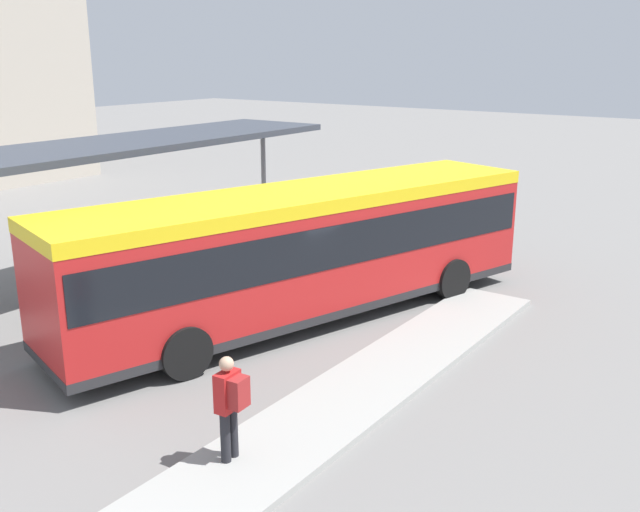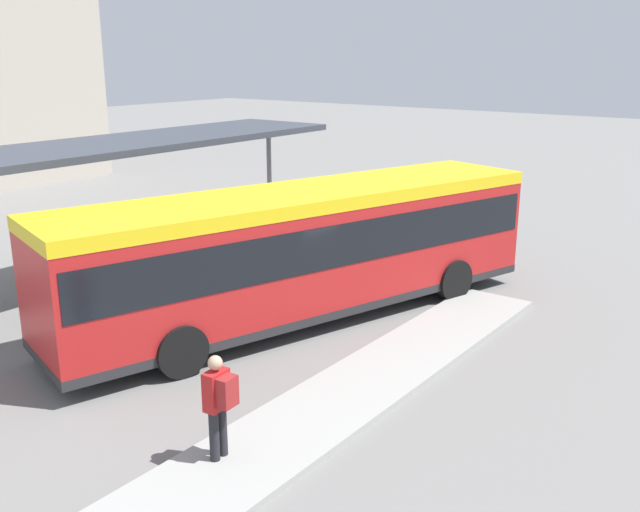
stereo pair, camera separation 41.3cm
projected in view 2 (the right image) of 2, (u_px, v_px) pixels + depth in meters
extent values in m
plane|color=slate|center=(305.00, 317.00, 16.93)|extent=(120.00, 120.00, 0.00)
cube|color=#9E9E99|center=(352.00, 392.00, 13.08)|extent=(13.21, 1.80, 0.12)
cube|color=red|center=(304.00, 248.00, 16.45)|extent=(12.32, 5.94, 2.72)
cube|color=yellow|center=(304.00, 197.00, 16.12)|extent=(12.34, 5.96, 0.30)
cube|color=black|center=(304.00, 234.00, 16.36)|extent=(12.09, 5.90, 0.95)
cube|color=black|center=(482.00, 203.00, 19.79)|extent=(0.75, 2.25, 1.05)
cube|color=#28282B|center=(305.00, 300.00, 16.80)|extent=(12.33, 5.95, 0.20)
cylinder|color=black|center=(390.00, 258.00, 19.85)|extent=(1.10, 0.58, 1.07)
cylinder|color=black|center=(454.00, 280.00, 17.97)|extent=(1.10, 0.58, 1.07)
cylinder|color=black|center=(133.00, 315.00, 15.59)|extent=(1.10, 0.58, 1.07)
cylinder|color=black|center=(181.00, 351.00, 13.70)|extent=(1.10, 0.58, 1.07)
cylinder|color=#232328|center=(214.00, 436.00, 10.69)|extent=(0.15, 0.15, 0.82)
cylinder|color=#232328|center=(222.00, 430.00, 10.84)|extent=(0.15, 0.15, 0.82)
cube|color=#B21E1E|center=(216.00, 390.00, 10.57)|extent=(0.42, 0.25, 0.61)
cube|color=maroon|center=(227.00, 392.00, 10.45)|extent=(0.32, 0.22, 0.47)
sphere|color=tan|center=(215.00, 363.00, 10.45)|extent=(0.22, 0.22, 0.22)
torus|color=black|center=(459.00, 219.00, 25.22)|extent=(0.13, 0.77, 0.77)
torus|color=black|center=(488.00, 222.00, 24.72)|extent=(0.13, 0.77, 0.77)
cylinder|color=black|center=(474.00, 214.00, 24.90)|extent=(0.13, 0.81, 0.04)
cylinder|color=black|center=(479.00, 216.00, 24.83)|extent=(0.04, 0.04, 0.38)
cube|color=black|center=(479.00, 211.00, 24.78)|extent=(0.09, 0.19, 0.04)
cylinder|color=black|center=(462.00, 210.00, 25.08)|extent=(0.48, 0.09, 0.03)
torus|color=black|center=(439.00, 215.00, 25.87)|extent=(0.08, 0.77, 0.76)
torus|color=black|center=(465.00, 219.00, 25.23)|extent=(0.08, 0.77, 0.76)
cylinder|color=silver|center=(452.00, 210.00, 25.48)|extent=(0.07, 0.81, 0.04)
cylinder|color=silver|center=(457.00, 212.00, 25.38)|extent=(0.04, 0.04, 0.38)
cube|color=black|center=(457.00, 207.00, 25.33)|extent=(0.08, 0.18, 0.04)
cylinder|color=silver|center=(442.00, 206.00, 25.71)|extent=(0.48, 0.05, 0.03)
torus|color=black|center=(441.00, 216.00, 25.82)|extent=(0.15, 0.68, 0.68)
torus|color=black|center=(421.00, 212.00, 26.45)|extent=(0.15, 0.68, 0.68)
cylinder|color=gold|center=(431.00, 209.00, 26.07)|extent=(0.14, 0.71, 0.04)
cylinder|color=gold|center=(427.00, 209.00, 26.20)|extent=(0.04, 0.04, 0.33)
cube|color=black|center=(427.00, 205.00, 26.15)|extent=(0.10, 0.19, 0.04)
cylinder|color=gold|center=(439.00, 208.00, 25.80)|extent=(0.48, 0.10, 0.03)
cube|color=#383D47|center=(137.00, 142.00, 19.33)|extent=(12.85, 3.34, 0.18)
cylinder|color=gray|center=(269.00, 183.00, 24.05)|extent=(0.16, 0.16, 3.62)
cylinder|color=slate|center=(327.00, 245.00, 22.05)|extent=(0.66, 0.66, 0.62)
sphere|color=#235B28|center=(327.00, 227.00, 21.89)|extent=(0.76, 0.76, 0.76)
cylinder|color=slate|center=(158.00, 294.00, 17.74)|extent=(0.71, 0.71, 0.56)
sphere|color=#337F38|center=(156.00, 271.00, 17.57)|extent=(0.82, 0.82, 0.82)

